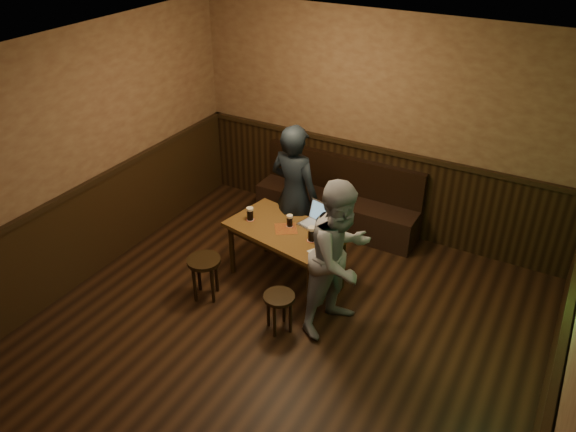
% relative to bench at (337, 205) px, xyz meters
% --- Properties ---
extents(room, '(5.04, 6.04, 2.84)m').
position_rel_bench_xyz_m(room, '(0.42, -2.53, 0.89)').
color(room, black).
rests_on(room, ground).
extents(bench, '(2.20, 0.50, 0.95)m').
position_rel_bench_xyz_m(bench, '(0.00, 0.00, 0.00)').
color(bench, black).
rests_on(bench, ground).
extents(pub_table, '(1.42, 0.97, 0.70)m').
position_rel_bench_xyz_m(pub_table, '(-0.00, -1.39, 0.29)').
color(pub_table, brown).
rests_on(pub_table, ground).
extents(stool_left, '(0.48, 0.48, 0.50)m').
position_rel_bench_xyz_m(stool_left, '(-0.63, -2.09, 0.09)').
color(stool_left, black).
rests_on(stool_left, ground).
extents(stool_right, '(0.36, 0.36, 0.44)m').
position_rel_bench_xyz_m(stool_right, '(0.36, -2.16, 0.04)').
color(stool_right, black).
rests_on(stool_right, ground).
extents(pint_left, '(0.10, 0.10, 0.16)m').
position_rel_bench_xyz_m(pint_left, '(-0.45, -1.42, 0.47)').
color(pint_left, '#A22713').
rests_on(pint_left, pub_table).
extents(pint_mid, '(0.09, 0.09, 0.14)m').
position_rel_bench_xyz_m(pint_mid, '(0.01, -1.32, 0.46)').
color(pint_mid, '#A22713').
rests_on(pint_mid, pub_table).
extents(pint_right, '(0.11, 0.11, 0.17)m').
position_rel_bench_xyz_m(pint_right, '(0.36, -1.46, 0.47)').
color(pint_right, '#A22713').
rests_on(pint_right, pub_table).
extents(laptop, '(0.40, 0.36, 0.24)m').
position_rel_bench_xyz_m(laptop, '(0.27, -1.14, 0.45)').
color(laptop, silver).
rests_on(laptop, pub_table).
extents(menu, '(0.27, 0.24, 0.00)m').
position_rel_bench_xyz_m(menu, '(0.54, -1.65, 0.39)').
color(menu, silver).
rests_on(menu, pub_table).
extents(person_suit, '(0.68, 0.49, 1.75)m').
position_rel_bench_xyz_m(person_suit, '(-0.13, -0.95, 0.56)').
color(person_suit, black).
rests_on(person_suit, ground).
extents(person_grey, '(0.84, 0.96, 1.67)m').
position_rel_bench_xyz_m(person_grey, '(0.84, -1.78, 0.52)').
color(person_grey, '#939398').
rests_on(person_grey, ground).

